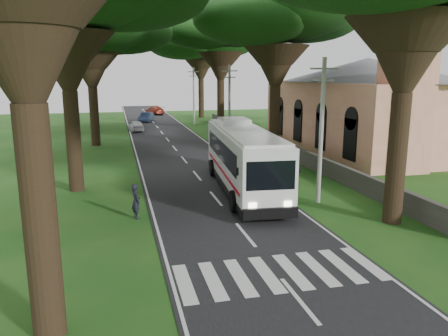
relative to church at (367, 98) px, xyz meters
The scene contains 18 objects.
ground 28.42m from the church, 129.66° to the right, with size 140.00×140.00×0.00m, color #174A15.
road 18.84m from the church, 169.06° to the left, with size 8.00×120.00×0.04m, color black.
crosswalk 29.96m from the church, 127.19° to the right, with size 8.00×3.00×0.01m, color silver.
property_wall 10.16m from the church, 164.52° to the left, with size 0.35×50.00×1.20m, color #383533.
church is the anchor object (origin of this frame).
pole_near 19.88m from the church, 128.50° to the right, with size 1.60×0.24×8.00m.
pole_mid 13.16m from the church, 160.19° to the left, with size 1.60×0.24×8.00m.
pole_far 27.41m from the church, 116.82° to the left, with size 1.60×0.24×8.00m.
tree_l_midb 27.57m from the church, 161.57° to the left, with size 13.82×13.82×14.73m.
tree_l_far 38.09m from the church, 134.90° to the left, with size 14.30×14.30×15.56m.
tree_r_mida 12.40m from the church, behind, with size 13.37×13.37×15.28m.
tree_r_midb 20.98m from the church, 122.20° to the left, with size 12.84×12.84×15.73m.
tree_r_far 36.54m from the church, 105.20° to the left, with size 16.01×16.01×16.17m.
coach_bus 20.01m from the church, 142.77° to the right, with size 3.89×13.22×3.84m.
distant_car_a 28.23m from the church, 138.36° to the left, with size 1.61×3.99×1.36m, color silver.
distant_car_b 35.40m from the church, 122.33° to the left, with size 1.48×4.23×1.39m, color #212F4E.
distant_car_c 44.91m from the church, 111.61° to the left, with size 2.03×5.00×1.45m, color maroon.
pedestrian 27.89m from the church, 144.67° to the right, with size 0.65×0.43×1.79m, color black.
Camera 1 is at (-5.42, -15.83, 7.13)m, focal length 35.00 mm.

